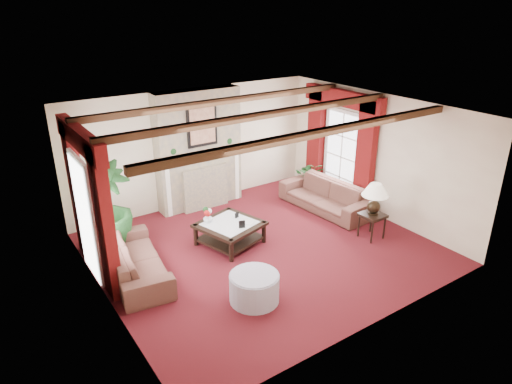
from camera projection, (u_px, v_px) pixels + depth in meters
floor at (263, 249)px, 8.87m from camera, size 6.00×6.00×0.00m
ceiling at (264, 111)px, 7.82m from camera, size 6.00×6.00×0.00m
back_wall at (195, 147)px, 10.44m from camera, size 6.00×0.02×2.70m
left_wall at (99, 227)px, 6.79m from camera, size 0.02×5.50×2.70m
right_wall at (376, 155)px, 9.90m from camera, size 0.02×5.50×2.70m
ceiling_beams at (264, 115)px, 7.84m from camera, size 6.00×3.00×0.12m
fireplace at (196, 89)px, 9.76m from camera, size 2.00×0.52×2.70m
french_door_left at (75, 159)px, 7.27m from camera, size 0.10×1.10×2.16m
french_door_right at (345, 112)px, 10.34m from camera, size 0.10×1.10×2.16m
curtains_left at (79, 132)px, 7.16m from camera, size 0.20×2.40×2.55m
curtains_right at (343, 93)px, 10.12m from camera, size 0.20×2.40×2.55m
sofa_left at (136, 254)px, 7.88m from camera, size 2.30×1.24×0.83m
sofa_right at (326, 192)px, 10.39m from camera, size 2.34×1.01×0.87m
potted_palm at (107, 226)px, 8.63m from camera, size 1.99×2.36×1.01m
small_plant at (309, 180)px, 11.43m from camera, size 1.49×1.49×0.62m
coffee_table at (230, 233)px, 8.98m from camera, size 1.34×1.34×0.45m
side_table at (372, 226)px, 9.20m from camera, size 0.47×0.47×0.52m
ottoman at (254, 288)px, 7.26m from camera, size 0.80×0.80×0.47m
table_lamp at (375, 199)px, 8.97m from camera, size 0.53×0.53×0.67m
flower_vase at (208, 218)px, 8.90m from camera, size 0.24×0.24×0.18m
book at (244, 218)px, 8.79m from camera, size 0.22×0.20×0.28m
photo_frame_a at (242, 224)px, 8.66m from camera, size 0.12×0.06×0.16m
photo_frame_b at (237, 215)px, 9.08m from camera, size 0.10×0.04×0.12m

